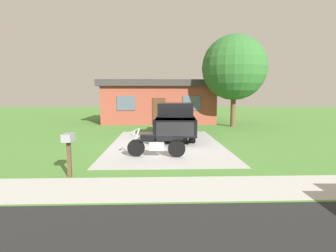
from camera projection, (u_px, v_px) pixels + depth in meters
The scene contains 8 objects.
ground_plane at pixel (166, 144), 12.72m from camera, with size 80.00×80.00×0.00m, color #4C8336.
driveway_pad at pixel (166, 144), 12.72m from camera, with size 5.21×8.63×0.01m, color #AEAEAE.
sidewalk_strip at pixel (173, 188), 6.76m from camera, with size 36.00×1.80×0.01m, color #B7B7B1.
motorcycle at pixel (156, 145), 10.08m from camera, with size 2.21×0.70×1.09m.
pickup_truck at pixel (176, 120), 14.79m from camera, with size 2.41×5.75×1.90m.
mailbox at pixel (69, 143), 7.55m from camera, with size 0.26×0.48×1.26m.
shade_tree at pixel (234, 68), 19.25m from camera, with size 4.67×4.67×6.62m.
neighbor_house at pixel (159, 101), 22.97m from camera, with size 9.60×5.60×3.50m.
Camera 1 is at (-0.36, -12.53, 2.35)m, focal length 28.56 mm.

